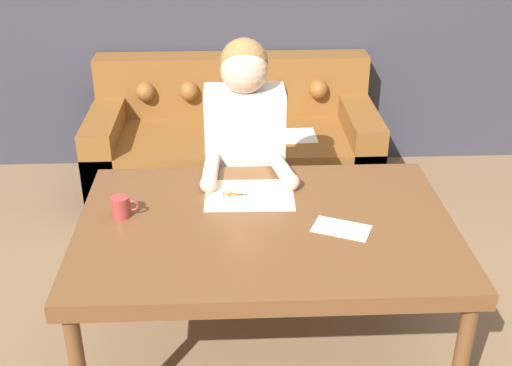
% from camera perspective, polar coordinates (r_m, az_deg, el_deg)
% --- Properties ---
extents(ground_plane, '(16.00, 16.00, 0.00)m').
position_cam_1_polar(ground_plane, '(3.05, 0.99, -15.85)').
color(ground_plane, '#846647').
extents(dining_table, '(1.54, 1.04, 0.74)m').
position_cam_1_polar(dining_table, '(2.66, 0.86, -4.69)').
color(dining_table, brown).
rests_on(dining_table, ground_plane).
extents(couch, '(1.87, 0.89, 0.85)m').
position_cam_1_polar(couch, '(4.38, -2.01, 3.31)').
color(couch, brown).
rests_on(couch, ground_plane).
extents(person, '(0.45, 0.57, 1.33)m').
position_cam_1_polar(person, '(3.23, -0.98, 1.65)').
color(person, '#33281E').
rests_on(person, ground_plane).
extents(pattern_paper_main, '(0.39, 0.29, 0.00)m').
position_cam_1_polar(pattern_paper_main, '(2.82, -0.59, -1.08)').
color(pattern_paper_main, beige).
rests_on(pattern_paper_main, dining_table).
extents(pattern_paper_offcut, '(0.26, 0.21, 0.00)m').
position_cam_1_polar(pattern_paper_offcut, '(2.60, 7.61, -4.03)').
color(pattern_paper_offcut, beige).
rests_on(pattern_paper_offcut, dining_table).
extents(scissors, '(0.21, 0.08, 0.01)m').
position_cam_1_polar(scissors, '(2.82, -1.70, -1.08)').
color(scissors, silver).
rests_on(scissors, dining_table).
extents(mug, '(0.11, 0.08, 0.09)m').
position_cam_1_polar(mug, '(2.70, -11.88, -2.08)').
color(mug, '#9E3833').
rests_on(mug, dining_table).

